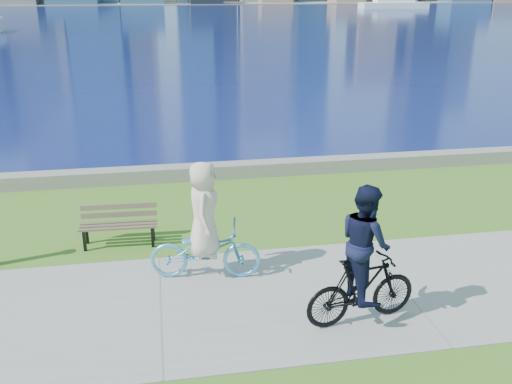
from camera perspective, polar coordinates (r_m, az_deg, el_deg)
The scene contains 9 objects.
ground at distance 9.23m, azimuth -9.54°, elevation -11.50°, with size 320.00×320.00×0.00m, color #3D6A1C.
concrete_path at distance 9.22m, azimuth -9.55°, elevation -11.45°, with size 80.00×3.50×0.02m, color gray.
seawall at distance 14.81m, azimuth -10.01°, elevation 1.78°, with size 90.00×0.50×0.35m, color slate.
bay_water at distance 80.00m, azimuth -10.50°, elevation 16.68°, with size 320.00×131.00×0.01m, color #0D1857.
far_shore at distance 137.94m, azimuth -10.56°, elevation 18.16°, with size 320.00×30.00×0.12m, color gray.
ferry_far at distance 109.80m, azimuth 13.59°, elevation 17.76°, with size 12.14×3.47×1.65m.
park_bench at distance 11.32m, azimuth -13.56°, elevation -2.91°, with size 1.47×0.56×0.75m.
cyclist_woman at distance 9.67m, azimuth -5.17°, elevation -4.39°, with size 0.95×1.97×2.08m.
cyclist_man at distance 8.49m, azimuth 10.68°, elevation -7.33°, with size 0.79×1.82×2.17m.
Camera 1 is at (0.14, -7.85, 4.84)m, focal length 40.00 mm.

